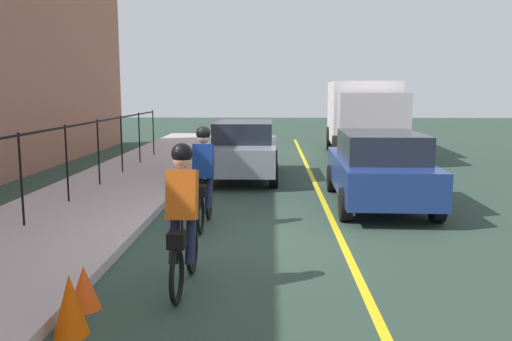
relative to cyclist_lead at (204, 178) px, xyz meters
name	(u,v)px	position (x,y,z in m)	size (l,w,h in m)	color
ground_plane	(245,235)	(-0.53, -0.76, -0.91)	(80.00, 80.00, 0.00)	#2B3F34
lane_line_centre	(339,236)	(-0.53, -2.36, -0.91)	(36.00, 0.12, 0.01)	yellow
sidewalk	(48,230)	(-0.53, 2.64, -0.84)	(40.00, 3.20, 0.15)	#B3A2A1
iron_fence	(45,150)	(0.47, 3.04, 0.44)	(18.26, 0.04, 1.60)	black
cyclist_lead	(204,178)	(0.00, 0.00, 0.00)	(1.71, 0.37, 1.83)	black
cyclist_follow	(183,218)	(-3.04, -0.14, 0.00)	(1.71, 0.37, 1.83)	black
patrol_sedan	(379,167)	(1.97, -3.49, -0.09)	(4.45, 2.01, 1.58)	navy
parked_sedan_rear	(244,149)	(5.57, -0.41, -0.09)	(4.41, 1.94, 1.58)	gray
box_truck_background	(363,115)	(10.93, -4.65, 0.64)	(6.83, 2.84, 2.78)	white
traffic_cone_near	(70,305)	(-4.30, 0.80, -0.59)	(0.36, 0.36, 0.64)	#E84D03
traffic_cone_far	(84,288)	(-3.66, 0.89, -0.66)	(0.36, 0.36, 0.50)	#FC5010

